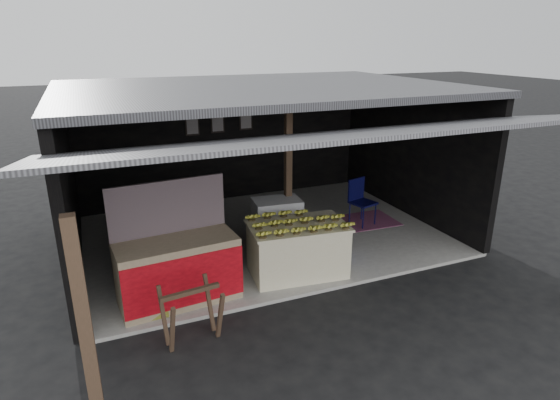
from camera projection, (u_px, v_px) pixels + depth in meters
name	position (u px, v px, depth m)	size (l,w,h in m)	color
ground	(318.00, 294.00, 7.41)	(80.00, 80.00, 0.00)	black
concrete_slab	(263.00, 234.00, 9.58)	(7.00, 5.00, 0.06)	gray
shophouse	(256.00, 132.00, 9.17)	(7.40, 7.29, 3.02)	black
banana_table	(297.00, 249.00, 7.81)	(1.70, 1.15, 0.88)	white
banana_pile	(298.00, 220.00, 7.63)	(1.48, 0.89, 0.17)	gold
white_crate	(277.00, 224.00, 8.75)	(0.92, 0.68, 0.96)	white
neighbor_stall	(178.00, 268.00, 6.96)	(1.81, 0.93, 1.81)	#998466
green_signboard	(146.00, 293.00, 6.51)	(0.55, 0.04, 0.83)	black
sawhorse	(191.00, 309.00, 6.09)	(0.79, 0.76, 0.78)	#463023
water_barrel	(337.00, 242.00, 8.54)	(0.34, 0.34, 0.50)	#0D1898
plastic_chair	(360.00, 197.00, 9.91)	(0.57, 0.57, 0.98)	#090A36
magenta_rug	(361.00, 221.00, 10.16)	(1.50, 1.00, 0.01)	#6C174D
picture_frames	(219.00, 124.00, 10.98)	(1.62, 0.04, 0.46)	black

